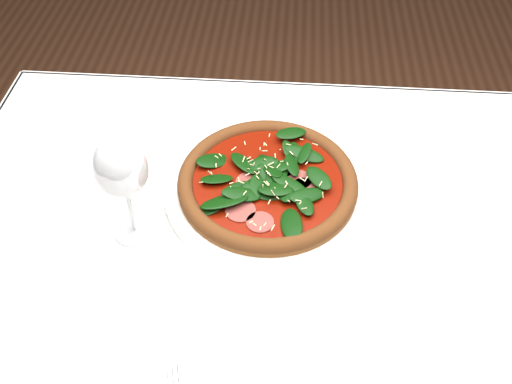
{
  "coord_description": "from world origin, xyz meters",
  "views": [
    {
      "loc": [
        -0.03,
        -0.58,
        1.46
      ],
      "look_at": [
        -0.08,
        0.07,
        0.77
      ],
      "focal_mm": 40.0,
      "sensor_mm": 36.0,
      "label": 1
    }
  ],
  "objects": [
    {
      "name": "wine_glass",
      "position": [
        -0.26,
        -0.01,
        0.89
      ],
      "size": [
        0.08,
        0.08,
        0.19
      ],
      "color": "silver",
      "rests_on": "dining_table"
    },
    {
      "name": "plate",
      "position": [
        -0.06,
        0.09,
        0.76
      ],
      "size": [
        0.35,
        0.35,
        0.02
      ],
      "color": "white",
      "rests_on": "dining_table"
    },
    {
      "name": "pizza",
      "position": [
        -0.06,
        0.09,
        0.78
      ],
      "size": [
        0.36,
        0.36,
        0.04
      ],
      "rotation": [
        0.0,
        0.0,
        0.23
      ],
      "color": "#975224",
      "rests_on": "plate"
    },
    {
      "name": "dining_table",
      "position": [
        0.0,
        0.0,
        0.65
      ],
      "size": [
        1.21,
        0.81,
        0.75
      ],
      "color": "silver",
      "rests_on": "ground"
    }
  ]
}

